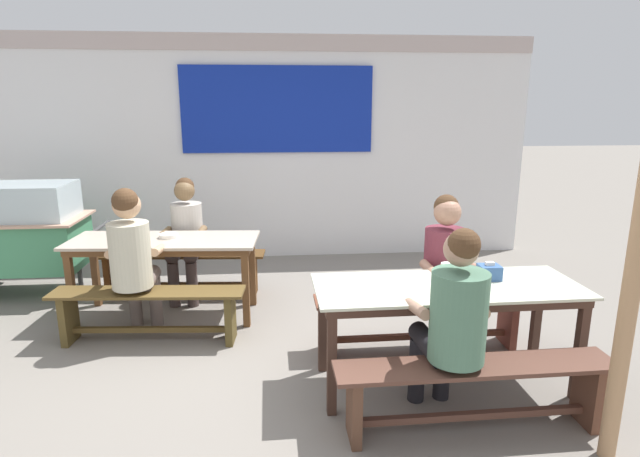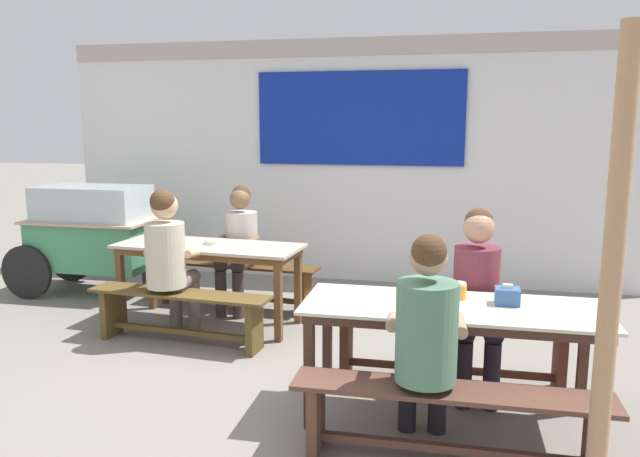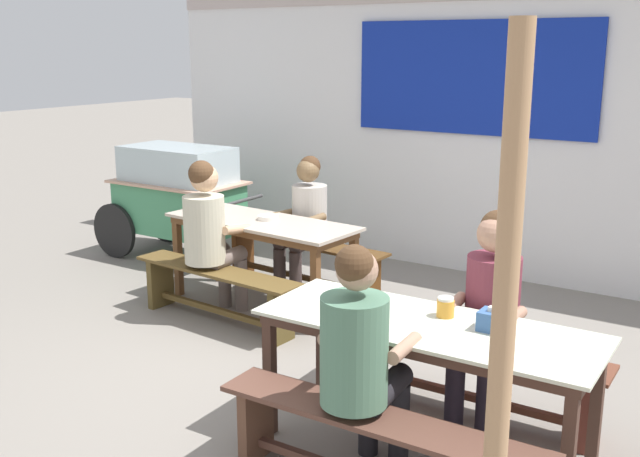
{
  "view_description": "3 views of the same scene",
  "coord_description": "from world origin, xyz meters",
  "px_view_note": "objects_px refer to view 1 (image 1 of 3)",
  "views": [
    {
      "loc": [
        0.1,
        -3.63,
        1.97
      ],
      "look_at": [
        0.45,
        0.28,
        1.01
      ],
      "focal_mm": 28.73,
      "sensor_mm": 36.0,
      "label": 1
    },
    {
      "loc": [
        1.28,
        -4.14,
        1.87
      ],
      "look_at": [
        0.24,
        0.51,
        1.04
      ],
      "focal_mm": 34.66,
      "sensor_mm": 36.0,
      "label": 2
    },
    {
      "loc": [
        2.82,
        -3.84,
        2.19
      ],
      "look_at": [
        0.16,
        0.28,
        0.98
      ],
      "focal_mm": 41.81,
      "sensor_mm": 36.0,
      "label": 3
    }
  ],
  "objects_px": {
    "dining_table_far": "(164,247)",
    "person_left_back_turned": "(132,254)",
    "bench_near_front": "(475,386)",
    "person_near_front": "(453,317)",
    "food_cart": "(15,230)",
    "wooden_support_post": "(635,266)",
    "bench_near_back": "(421,315)",
    "condiment_jar": "(447,271)",
    "person_right_near_table": "(447,266)",
    "person_center_facing": "(186,231)",
    "tissue_box": "(489,272)",
    "bench_far_back": "(182,267)",
    "bench_far_front": "(149,308)",
    "dining_table_near": "(447,295)",
    "soup_bowl": "(169,236)"
  },
  "relations": [
    {
      "from": "dining_table_far",
      "to": "person_left_back_turned",
      "type": "height_order",
      "value": "person_left_back_turned"
    },
    {
      "from": "bench_near_front",
      "to": "person_near_front",
      "type": "distance_m",
      "value": 0.45
    },
    {
      "from": "food_cart",
      "to": "wooden_support_post",
      "type": "bearing_deg",
      "value": -33.41
    },
    {
      "from": "food_cart",
      "to": "person_near_front",
      "type": "xyz_separation_m",
      "value": [
        3.72,
        -2.64,
        0.03
      ]
    },
    {
      "from": "dining_table_far",
      "to": "bench_near_back",
      "type": "distance_m",
      "value": 2.39
    },
    {
      "from": "bench_near_front",
      "to": "condiment_jar",
      "type": "distance_m",
      "value": 0.86
    },
    {
      "from": "person_right_near_table",
      "to": "person_left_back_turned",
      "type": "bearing_deg",
      "value": 169.53
    },
    {
      "from": "bench_near_back",
      "to": "bench_near_front",
      "type": "xyz_separation_m",
      "value": [
        0.01,
        -1.11,
        0.01
      ]
    },
    {
      "from": "bench_near_back",
      "to": "wooden_support_post",
      "type": "bearing_deg",
      "value": -63.47
    },
    {
      "from": "person_center_facing",
      "to": "person_near_front",
      "type": "bearing_deg",
      "value": -50.86
    },
    {
      "from": "food_cart",
      "to": "condiment_jar",
      "type": "distance_m",
      "value": 4.39
    },
    {
      "from": "person_right_near_table",
      "to": "tissue_box",
      "type": "distance_m",
      "value": 0.44
    },
    {
      "from": "bench_far_back",
      "to": "person_center_facing",
      "type": "xyz_separation_m",
      "value": [
        0.08,
        -0.07,
        0.41
      ]
    },
    {
      "from": "person_near_front",
      "to": "bench_far_front",
      "type": "bearing_deg",
      "value": 147.12
    },
    {
      "from": "person_right_near_table",
      "to": "condiment_jar",
      "type": "height_order",
      "value": "person_right_near_table"
    },
    {
      "from": "dining_table_near",
      "to": "bench_near_back",
      "type": "distance_m",
      "value": 0.67
    },
    {
      "from": "bench_near_front",
      "to": "person_right_near_table",
      "type": "height_order",
      "value": "person_right_near_table"
    },
    {
      "from": "tissue_box",
      "to": "soup_bowl",
      "type": "bearing_deg",
      "value": 150.91
    },
    {
      "from": "food_cart",
      "to": "wooden_support_post",
      "type": "relative_size",
      "value": 0.74
    },
    {
      "from": "dining_table_far",
      "to": "bench_near_back",
      "type": "height_order",
      "value": "dining_table_far"
    },
    {
      "from": "tissue_box",
      "to": "soup_bowl",
      "type": "height_order",
      "value": "tissue_box"
    },
    {
      "from": "bench_far_back",
      "to": "wooden_support_post",
      "type": "relative_size",
      "value": 0.76
    },
    {
      "from": "bench_far_back",
      "to": "bench_far_front",
      "type": "distance_m",
      "value": 1.11
    },
    {
      "from": "person_left_back_turned",
      "to": "wooden_support_post",
      "type": "bearing_deg",
      "value": -30.52
    },
    {
      "from": "person_right_near_table",
      "to": "tissue_box",
      "type": "bearing_deg",
      "value": -66.89
    },
    {
      "from": "condiment_jar",
      "to": "dining_table_near",
      "type": "bearing_deg",
      "value": -105.26
    },
    {
      "from": "bench_far_back",
      "to": "food_cart",
      "type": "height_order",
      "value": "food_cart"
    },
    {
      "from": "dining_table_far",
      "to": "bench_far_back",
      "type": "relative_size",
      "value": 1.0
    },
    {
      "from": "condiment_jar",
      "to": "soup_bowl",
      "type": "bearing_deg",
      "value": 148.8
    },
    {
      "from": "bench_far_back",
      "to": "bench_near_back",
      "type": "height_order",
      "value": "same"
    },
    {
      "from": "person_left_back_turned",
      "to": "person_right_near_table",
      "type": "height_order",
      "value": "person_left_back_turned"
    },
    {
      "from": "food_cart",
      "to": "person_near_front",
      "type": "bearing_deg",
      "value": -35.3
    },
    {
      "from": "bench_near_back",
      "to": "person_center_facing",
      "type": "bearing_deg",
      "value": 146.78
    },
    {
      "from": "condiment_jar",
      "to": "wooden_support_post",
      "type": "relative_size",
      "value": 0.05
    },
    {
      "from": "person_right_near_table",
      "to": "wooden_support_post",
      "type": "relative_size",
      "value": 0.56
    },
    {
      "from": "dining_table_far",
      "to": "bench_far_front",
      "type": "bearing_deg",
      "value": -94.36
    },
    {
      "from": "dining_table_near",
      "to": "person_left_back_turned",
      "type": "height_order",
      "value": "person_left_back_turned"
    },
    {
      "from": "person_left_back_turned",
      "to": "person_near_front",
      "type": "height_order",
      "value": "person_left_back_turned"
    },
    {
      "from": "wooden_support_post",
      "to": "person_left_back_turned",
      "type": "bearing_deg",
      "value": 149.48
    },
    {
      "from": "person_near_front",
      "to": "condiment_jar",
      "type": "distance_m",
      "value": 0.65
    },
    {
      "from": "bench_near_back",
      "to": "condiment_jar",
      "type": "height_order",
      "value": "condiment_jar"
    },
    {
      "from": "bench_far_front",
      "to": "bench_near_front",
      "type": "bearing_deg",
      "value": -32.53
    },
    {
      "from": "bench_far_back",
      "to": "tissue_box",
      "type": "bearing_deg",
      "value": -37.29
    },
    {
      "from": "dining_table_far",
      "to": "food_cart",
      "type": "distance_m",
      "value": 1.8
    },
    {
      "from": "bench_near_back",
      "to": "person_left_back_turned",
      "type": "bearing_deg",
      "value": 170.4
    },
    {
      "from": "bench_near_back",
      "to": "person_near_front",
      "type": "xyz_separation_m",
      "value": [
        -0.12,
        -1.04,
        0.43
      ]
    },
    {
      "from": "bench_far_front",
      "to": "dining_table_far",
      "type": "bearing_deg",
      "value": 85.64
    },
    {
      "from": "food_cart",
      "to": "person_left_back_turned",
      "type": "relative_size",
      "value": 1.29
    },
    {
      "from": "bench_far_front",
      "to": "person_left_back_turned",
      "type": "bearing_deg",
      "value": 148.69
    },
    {
      "from": "person_right_near_table",
      "to": "tissue_box",
      "type": "relative_size",
      "value": 8.76
    }
  ]
}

